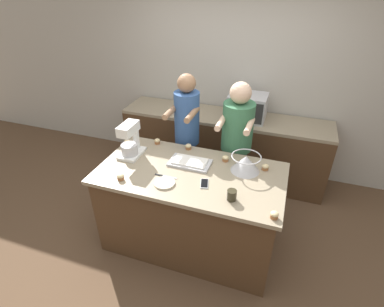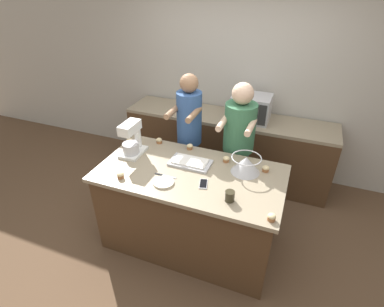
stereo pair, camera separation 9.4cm
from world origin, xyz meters
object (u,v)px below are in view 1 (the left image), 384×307
(cupcake_0, at_px, (274,215))
(microwave_oven, at_px, (247,107))
(cupcake_2, at_px, (225,158))
(person_right, at_px, (236,149))
(stand_mixer, at_px, (130,141))
(cupcake_6, at_px, (188,147))
(cell_phone, at_px, (204,184))
(cupcake_3, at_px, (120,177))
(baking_tray, at_px, (190,162))
(knife, at_px, (164,176))
(small_plate, at_px, (165,183))
(cupcake_4, at_px, (265,167))
(cupcake_1, at_px, (157,141))
(person_left, at_px, (187,139))
(mixing_bowl, at_px, (246,163))
(cupcake_5, at_px, (127,142))
(drinking_glass, at_px, (232,195))

(cupcake_0, bearing_deg, microwave_oven, 106.93)
(cupcake_0, distance_m, cupcake_2, 0.88)
(person_right, distance_m, cupcake_0, 1.18)
(stand_mixer, height_order, cupcake_6, stand_mixer)
(cupcake_2, distance_m, cupcake_6, 0.45)
(person_right, distance_m, cell_phone, 0.83)
(cell_phone, relative_size, cupcake_3, 2.41)
(baking_tray, bearing_deg, cupcake_6, 112.60)
(knife, bearing_deg, small_plate, -65.17)
(knife, distance_m, cupcake_4, 0.98)
(cupcake_1, relative_size, cupcake_3, 1.00)
(person_left, height_order, cupcake_1, person_left)
(cupcake_3, bearing_deg, knife, 26.03)
(stand_mixer, height_order, cupcake_0, stand_mixer)
(knife, xyz_separation_m, cupcake_3, (-0.36, -0.18, 0.03))
(mixing_bowl, xyz_separation_m, cupcake_5, (-1.34, 0.08, -0.06))
(mixing_bowl, distance_m, cupcake_4, 0.21)
(person_right, height_order, mixing_bowl, person_right)
(cupcake_1, distance_m, cupcake_2, 0.81)
(cell_phone, height_order, cupcake_3, cupcake_3)
(microwave_oven, xyz_separation_m, drinking_glass, (0.18, -1.67, -0.11))
(cupcake_6, bearing_deg, mixing_bowl, -17.56)
(knife, bearing_deg, cupcake_3, -153.97)
(baking_tray, bearing_deg, stand_mixer, -176.85)
(microwave_oven, bearing_deg, cupcake_6, -114.46)
(cupcake_5, bearing_deg, cell_phone, -22.08)
(baking_tray, height_order, cell_phone, baking_tray)
(cupcake_2, xyz_separation_m, cupcake_3, (-0.84, -0.63, 0.00))
(cupcake_4, bearing_deg, cupcake_3, -154.25)
(stand_mixer, bearing_deg, cupcake_0, -17.43)
(mixing_bowl, relative_size, cupcake_0, 4.40)
(microwave_oven, height_order, small_plate, microwave_oven)
(stand_mixer, xyz_separation_m, cupcake_5, (-0.16, 0.18, -0.13))
(baking_tray, distance_m, cupcake_4, 0.74)
(cupcake_5, height_order, cupcake_6, same)
(small_plate, height_order, cupcake_6, cupcake_6)
(cell_phone, bearing_deg, mixing_bowl, 47.47)
(knife, xyz_separation_m, cupcake_2, (0.48, 0.45, 0.03))
(person_right, height_order, drinking_glass, person_right)
(person_right, xyz_separation_m, cupcake_0, (0.52, -1.05, 0.09))
(cupcake_1, distance_m, cupcake_3, 0.73)
(person_right, bearing_deg, cupcake_1, -162.09)
(drinking_glass, bearing_deg, cupcake_2, 108.47)
(drinking_glass, distance_m, small_plate, 0.62)
(baking_tray, distance_m, cupcake_6, 0.30)
(cupcake_5, bearing_deg, cupcake_2, 1.26)
(cupcake_1, relative_size, cupcake_2, 1.00)
(person_right, distance_m, knife, 0.97)
(cupcake_3, distance_m, cupcake_4, 1.38)
(stand_mixer, relative_size, cell_phone, 2.30)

